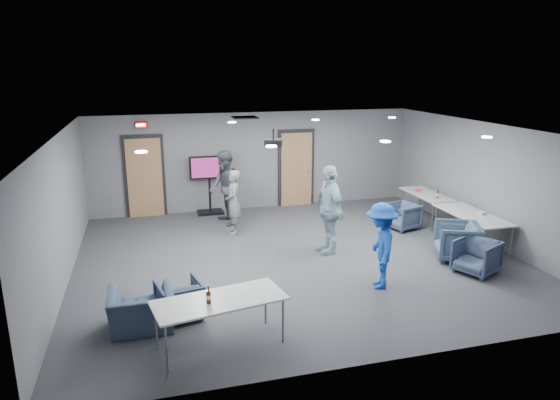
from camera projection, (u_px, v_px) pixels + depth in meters
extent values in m
plane|color=#323539|center=(296.00, 257.00, 10.56)|extent=(9.00, 9.00, 0.00)
plane|color=silver|center=(298.00, 130.00, 9.86)|extent=(9.00, 9.00, 0.00)
cube|color=slate|center=(255.00, 161.00, 13.94)|extent=(9.00, 0.02, 2.70)
cube|color=slate|center=(388.00, 270.00, 6.49)|extent=(9.00, 0.02, 2.70)
cube|color=slate|center=(61.00, 212.00, 9.07)|extent=(0.02, 8.00, 2.70)
cube|color=slate|center=(486.00, 183.00, 11.36)|extent=(0.02, 8.00, 2.70)
cube|color=black|center=(145.00, 177.00, 13.21)|extent=(1.06, 0.06, 2.24)
cube|color=#9C774C|center=(145.00, 178.00, 13.18)|extent=(0.90, 0.05, 2.10)
cylinder|color=gray|center=(159.00, 180.00, 13.24)|extent=(0.04, 0.10, 0.04)
cube|color=black|center=(296.00, 168.00, 14.28)|extent=(1.06, 0.06, 2.24)
cube|color=#9C774C|center=(296.00, 170.00, 14.25)|extent=(0.90, 0.05, 2.10)
cylinder|color=gray|center=(309.00, 171.00, 14.31)|extent=(0.04, 0.10, 0.04)
cube|color=black|center=(141.00, 125.00, 12.83)|extent=(0.32, 0.06, 0.16)
cube|color=#FF0C0C|center=(141.00, 125.00, 12.79)|extent=(0.26, 0.02, 0.11)
cube|color=black|center=(245.00, 117.00, 12.34)|extent=(0.60, 0.60, 0.03)
cylinder|color=white|center=(141.00, 152.00, 7.42)|extent=(0.18, 0.18, 0.02)
cylinder|color=white|center=(141.00, 125.00, 10.77)|extent=(0.18, 0.18, 0.02)
cylinder|color=white|center=(271.00, 146.00, 7.93)|extent=(0.18, 0.18, 0.02)
cylinder|color=white|center=(232.00, 122.00, 11.28)|extent=(0.18, 0.18, 0.02)
cylinder|color=white|center=(385.00, 141.00, 8.44)|extent=(0.18, 0.18, 0.02)
cylinder|color=white|center=(315.00, 120.00, 11.79)|extent=(0.18, 0.18, 0.02)
cylinder|color=white|center=(487.00, 137.00, 8.95)|extent=(0.18, 0.18, 0.02)
cylinder|color=white|center=(392.00, 118.00, 12.30)|extent=(0.18, 0.18, 0.02)
imported|color=gray|center=(233.00, 202.00, 11.87)|extent=(0.44, 0.61, 1.55)
imported|color=#4D525C|center=(225.00, 188.00, 12.55)|extent=(0.83, 1.01, 1.90)
imported|color=#9FBCCD|center=(329.00, 209.00, 10.65)|extent=(0.57, 1.16, 1.92)
imported|color=#1B4AB2|center=(381.00, 246.00, 8.97)|extent=(0.89, 1.16, 1.58)
imported|color=#3A4764|center=(402.00, 216.00, 12.34)|extent=(0.87, 0.86, 0.64)
imported|color=#3D5469|center=(457.00, 241.00, 10.37)|extent=(1.13, 1.11, 0.78)
imported|color=#36425D|center=(476.00, 257.00, 9.69)|extent=(0.98, 0.97, 0.67)
imported|color=#36455D|center=(179.00, 300.00, 7.96)|extent=(0.80, 0.81, 0.63)
imported|color=#3A4B65|center=(142.00, 310.00, 7.62)|extent=(0.98, 0.86, 0.63)
cube|color=#B7BABC|center=(427.00, 194.00, 12.87)|extent=(0.70, 1.68, 0.03)
cylinder|color=gray|center=(402.00, 201.00, 13.60)|extent=(0.04, 0.04, 0.70)
cylinder|color=gray|center=(432.00, 217.00, 12.19)|extent=(0.04, 0.04, 0.70)
cylinder|color=gray|center=(419.00, 200.00, 13.74)|extent=(0.04, 0.04, 0.70)
cylinder|color=gray|center=(452.00, 215.00, 12.32)|extent=(0.04, 0.04, 0.70)
cube|color=#B7BABC|center=(472.00, 215.00, 11.10)|extent=(0.82, 1.96, 0.03)
cylinder|color=gray|center=(436.00, 220.00, 11.95)|extent=(0.04, 0.04, 0.70)
cylinder|color=gray|center=(484.00, 245.00, 10.27)|extent=(0.04, 0.04, 0.70)
cylinder|color=gray|center=(460.00, 218.00, 12.12)|extent=(0.04, 0.04, 0.70)
cylinder|color=gray|center=(511.00, 242.00, 10.44)|extent=(0.04, 0.04, 0.70)
cube|color=#B7BABC|center=(219.00, 300.00, 7.06)|extent=(1.98, 1.11, 0.03)
cylinder|color=gray|center=(266.00, 303.00, 7.78)|extent=(0.04, 0.04, 0.70)
cylinder|color=gray|center=(156.00, 327.00, 7.06)|extent=(0.04, 0.04, 0.70)
cylinder|color=gray|center=(283.00, 320.00, 7.24)|extent=(0.04, 0.04, 0.70)
cylinder|color=gray|center=(166.00, 348.00, 6.52)|extent=(0.04, 0.04, 0.70)
cylinder|color=#5A230F|center=(209.00, 297.00, 6.91)|extent=(0.07, 0.07, 0.19)
cylinder|color=#5A230F|center=(208.00, 288.00, 6.88)|extent=(0.03, 0.03, 0.08)
cylinder|color=beige|center=(209.00, 297.00, 6.91)|extent=(0.07, 0.07, 0.06)
cylinder|color=#5A230F|center=(437.00, 195.00, 12.41)|extent=(0.07, 0.07, 0.19)
cylinder|color=#5A230F|center=(438.00, 189.00, 12.38)|extent=(0.02, 0.02, 0.08)
cylinder|color=beige|center=(437.00, 195.00, 12.41)|extent=(0.07, 0.07, 0.06)
cube|color=#D24334|center=(417.00, 190.00, 13.13)|extent=(0.19, 0.14, 0.04)
cube|color=silver|center=(482.00, 213.00, 11.08)|extent=(0.24, 0.20, 0.05)
cube|color=black|center=(211.00, 212.00, 13.71)|extent=(0.69, 0.50, 0.06)
cylinder|color=black|center=(210.00, 190.00, 13.55)|extent=(0.06, 0.06, 1.19)
cube|color=black|center=(209.00, 167.00, 13.38)|extent=(1.04, 0.07, 0.61)
cube|color=#701955|center=(209.00, 168.00, 13.34)|extent=(0.94, 0.01, 0.54)
cylinder|color=black|center=(273.00, 134.00, 10.16)|extent=(0.04, 0.04, 0.22)
cube|color=black|center=(273.00, 143.00, 10.21)|extent=(0.43, 0.40, 0.14)
cylinder|color=black|center=(275.00, 144.00, 10.06)|extent=(0.08, 0.06, 0.08)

